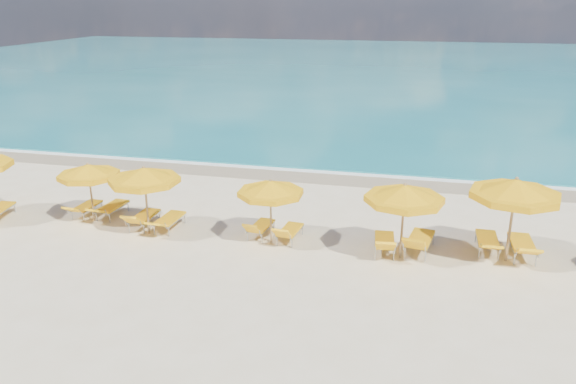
# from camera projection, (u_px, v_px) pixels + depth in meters

# --- Properties ---
(ground_plane) EXTENTS (120.00, 120.00, 0.00)m
(ground_plane) POSITION_uv_depth(u_px,v_px,m) (277.00, 243.00, 17.69)
(ground_plane) COLOR beige
(ocean) EXTENTS (120.00, 80.00, 0.30)m
(ocean) POSITION_uv_depth(u_px,v_px,m) (385.00, 68.00, 61.82)
(ocean) COLOR #156E76
(ocean) RESTS_ON ground
(wet_sand_band) EXTENTS (120.00, 2.60, 0.01)m
(wet_sand_band) POSITION_uv_depth(u_px,v_px,m) (319.00, 175.00, 24.49)
(wet_sand_band) COLOR tan
(wet_sand_band) RESTS_ON ground
(foam_line) EXTENTS (120.00, 1.20, 0.03)m
(foam_line) POSITION_uv_depth(u_px,v_px,m) (322.00, 170.00, 25.23)
(foam_line) COLOR white
(foam_line) RESTS_ON ground
(whitecap_near) EXTENTS (14.00, 0.36, 0.05)m
(whitecap_near) POSITION_uv_depth(u_px,v_px,m) (251.00, 123.00, 34.62)
(whitecap_near) COLOR white
(whitecap_near) RESTS_ON ground
(whitecap_far) EXTENTS (18.00, 0.30, 0.05)m
(whitecap_far) POSITION_uv_depth(u_px,v_px,m) (479.00, 112.00, 38.02)
(whitecap_far) COLOR white
(whitecap_far) RESTS_ON ground
(umbrella_1) EXTENTS (2.34, 2.34, 2.09)m
(umbrella_1) POSITION_uv_depth(u_px,v_px,m) (88.00, 171.00, 18.88)
(umbrella_1) COLOR #A28151
(umbrella_1) RESTS_ON ground
(umbrella_2) EXTENTS (2.96, 2.96, 2.32)m
(umbrella_2) POSITION_uv_depth(u_px,v_px,m) (144.00, 176.00, 17.77)
(umbrella_2) COLOR #A28151
(umbrella_2) RESTS_ON ground
(umbrella_3) EXTENTS (2.72, 2.72, 2.10)m
(umbrella_3) POSITION_uv_depth(u_px,v_px,m) (271.00, 189.00, 17.17)
(umbrella_3) COLOR #A28151
(umbrella_3) RESTS_ON ground
(umbrella_4) EXTENTS (2.58, 2.58, 2.35)m
(umbrella_4) POSITION_uv_depth(u_px,v_px,m) (404.00, 194.00, 16.03)
(umbrella_4) COLOR #A28151
(umbrella_4) RESTS_ON ground
(umbrella_5) EXTENTS (2.95, 2.95, 2.59)m
(umbrella_5) POSITION_uv_depth(u_px,v_px,m) (515.00, 190.00, 15.79)
(umbrella_5) COLOR #A28151
(umbrella_5) RESTS_ON ground
(lounger_1_left) EXTENTS (0.61, 1.67, 0.66)m
(lounger_1_left) POSITION_uv_depth(u_px,v_px,m) (86.00, 210.00, 19.89)
(lounger_1_left) COLOR #A5A8AD
(lounger_1_left) RESTS_ON ground
(lounger_1_right) EXTENTS (0.69, 1.85, 0.68)m
(lounger_1_right) POSITION_uv_depth(u_px,v_px,m) (112.00, 211.00, 19.77)
(lounger_1_right) COLOR #A5A8AD
(lounger_1_right) RESTS_ON ground
(lounger_2_left) EXTENTS (0.61, 1.77, 0.79)m
(lounger_2_left) POSITION_uv_depth(u_px,v_px,m) (144.00, 221.00, 18.87)
(lounger_2_left) COLOR #A5A8AD
(lounger_2_left) RESTS_ON ground
(lounger_2_right) EXTENTS (0.67, 1.86, 0.67)m
(lounger_2_right) POSITION_uv_depth(u_px,v_px,m) (169.00, 223.00, 18.66)
(lounger_2_right) COLOR #A5A8AD
(lounger_2_right) RESTS_ON ground
(lounger_3_left) EXTENTS (0.70, 1.62, 0.76)m
(lounger_3_left) POSITION_uv_depth(u_px,v_px,m) (261.00, 230.00, 18.16)
(lounger_3_left) COLOR #A5A8AD
(lounger_3_left) RESTS_ON ground
(lounger_3_right) EXTENTS (0.70, 1.65, 0.77)m
(lounger_3_right) POSITION_uv_depth(u_px,v_px,m) (290.00, 235.00, 17.80)
(lounger_3_right) COLOR #A5A8AD
(lounger_3_right) RESTS_ON ground
(lounger_4_left) EXTENTS (0.74, 1.82, 0.81)m
(lounger_4_left) POSITION_uv_depth(u_px,v_px,m) (384.00, 246.00, 16.96)
(lounger_4_left) COLOR #A5A8AD
(lounger_4_left) RESTS_ON ground
(lounger_4_right) EXTENTS (1.01, 2.08, 0.92)m
(lounger_4_right) POSITION_uv_depth(u_px,v_px,m) (419.00, 245.00, 16.95)
(lounger_4_right) COLOR #A5A8AD
(lounger_4_right) RESTS_ON ground
(lounger_5_left) EXTENTS (0.64, 1.91, 0.72)m
(lounger_5_left) POSITION_uv_depth(u_px,v_px,m) (487.00, 245.00, 17.02)
(lounger_5_left) COLOR #A5A8AD
(lounger_5_left) RESTS_ON ground
(lounger_5_right) EXTENTS (0.71, 2.03, 0.80)m
(lounger_5_right) POSITION_uv_depth(u_px,v_px,m) (522.00, 249.00, 16.67)
(lounger_5_right) COLOR #A5A8AD
(lounger_5_right) RESTS_ON ground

